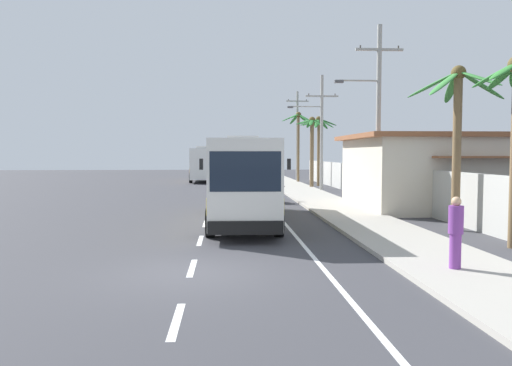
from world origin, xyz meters
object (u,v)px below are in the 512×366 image
Objects in this scene: pedestrian_near_kerb at (456,231)px; utility_pole_distant at (297,135)px; palm_nearest at (319,133)px; coach_bus_foreground at (243,177)px; motorcycle_beside_bus at (279,192)px; palm_second at (457,117)px; utility_pole_mid at (377,113)px; coach_bus_far_lane at (203,163)px; palm_fourth at (298,130)px; palm_farthest at (312,138)px; roadside_building at (499,171)px; utility_pole_far at (320,130)px.

pedestrian_near_kerb is 0.19× the size of utility_pole_distant.
coach_bus_foreground is at bearing -108.16° from palm_nearest.
palm_second reaches higher than motorcycle_beside_bus.
utility_pole_mid is 1.49× the size of palm_second.
coach_bus_far_lane is at bearing 95.67° from coach_bus_foreground.
palm_fourth is at bearing 76.93° from coach_bus_foreground.
palm_second is at bearing -72.26° from coach_bus_far_lane.
motorcycle_beside_bus is 13.73m from palm_farthest.
coach_bus_foreground is 0.70× the size of roadside_building.
pedestrian_near_kerb is at bearing -122.84° from roadside_building.
coach_bus_foreground reaches higher than pedestrian_near_kerb.
coach_bus_far_lane is at bearing 122.22° from utility_pole_far.
palm_second is at bearing -128.61° from roadside_building.
motorcycle_beside_bus is 0.27× the size of palm_fourth.
palm_fourth reaches higher than coach_bus_foreground.
pedestrian_near_kerb is at bearing -92.57° from palm_fourth.
palm_farthest is (1.74, 30.49, 3.23)m from pedestrian_near_kerb.
coach_bus_far_lane reaches higher than pedestrian_near_kerb.
coach_bus_foreground is at bearing -111.45° from utility_pole_far.
coach_bus_foreground is 1.87× the size of palm_farthest.
utility_pole_far is at bearing 68.55° from coach_bus_foreground.
coach_bus_foreground is at bearing 159.86° from palm_second.
coach_bus_far_lane is (-3.23, 32.55, 0.01)m from coach_bus_foreground.
pedestrian_near_kerb is 13.73m from utility_pole_mid.
utility_pole_distant is at bearing -11.16° from coach_bus_far_lane.
pedestrian_near_kerb is 0.28× the size of palm_second.
palm_farthest is at bearing -89.84° from palm_fourth.
palm_farthest is at bearing 89.85° from utility_pole_far.
palm_second is at bearing -20.14° from coach_bus_foreground.
utility_pole_distant is at bearing 92.28° from palm_second.
roadside_building is at bearing -72.33° from palm_fourth.
palm_second is at bearing -63.08° from motorcycle_beside_bus.
utility_pole_mid is 1.31× the size of palm_fourth.
coach_bus_foreground is 8.61m from motorcycle_beside_bus.
roadside_building is (7.61, -23.88, -3.42)m from palm_fourth.
motorcycle_beside_bus is at bearing -101.47° from palm_fourth.
motorcycle_beside_bus is at bearing -100.88° from utility_pole_distant.
coach_bus_far_lane is 25.11m from motorcycle_beside_bus.
coach_bus_far_lane is 15.61m from palm_farthest.
palm_second reaches higher than coach_bus_far_lane.
palm_nearest is at bearing -38.53° from coach_bus_far_lane.
utility_pole_mid is at bearing 24.93° from coach_bus_foreground.
palm_nearest reaches higher than coach_bus_far_lane.
utility_pole_distant reaches higher than palm_second.
utility_pole_far is at bearing -89.94° from palm_fourth.
palm_second is (8.13, -2.98, 2.41)m from coach_bus_foreground.
palm_second is at bearing -87.72° from utility_pole_distant.
roadside_building is at bearing 161.58° from pedestrian_near_kerb.
utility_pole_mid is at bearing -70.94° from coach_bus_far_lane.
utility_pole_distant is (6.80, 30.57, 3.04)m from coach_bus_foreground.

